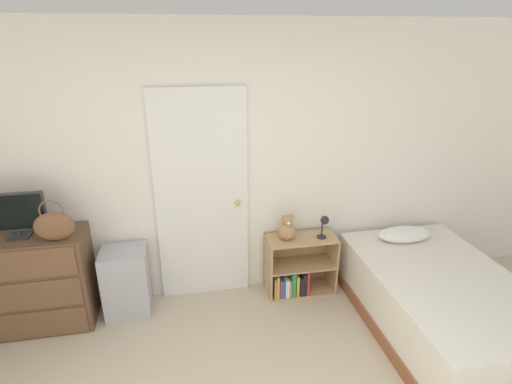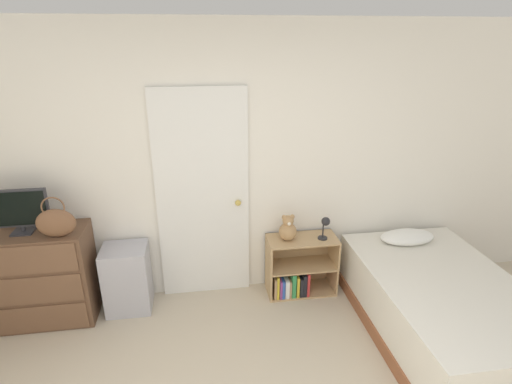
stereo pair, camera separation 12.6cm
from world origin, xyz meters
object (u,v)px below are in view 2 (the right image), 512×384
Objects in this scene: handbag at (56,222)px; storage_bin at (127,278)px; teddy_bear at (288,229)px; tv at (19,210)px; bed at (441,306)px; desk_lamp at (325,224)px; bookshelf at (296,271)px; dresser at (39,277)px.

storage_bin is at bearing 20.10° from handbag.
storage_bin is 1.55m from teddy_bear.
teddy_bear is (2.27, 0.06, -0.37)m from tv.
handbag is 3.26m from bed.
desk_lamp reaches higher than storage_bin.
bookshelf is at bearing 0.57° from storage_bin.
bed is (0.82, -0.73, -0.48)m from desk_lamp.
dresser reaches higher than teddy_bear.
dresser is 0.64m from tv.
bed is (3.40, -0.71, -0.17)m from dresser.
handbag reaches higher than storage_bin.
tv reaches higher than teddy_bear.
tv reaches higher than bookshelf.
storage_bin is 1.61m from bookshelf.
teddy_bear is (-0.10, -0.00, 0.48)m from bookshelf.
bed is (1.16, -0.77, -0.43)m from teddy_bear.
handbag reaches higher than bookshelf.
dresser is 2.25m from teddy_bear.
handbag is (0.31, -0.12, -0.07)m from tv.
teddy_bear is at bearing 146.63° from bed.
desk_lamp is at bearing 138.35° from bed.
dresser is at bearing -178.51° from teddy_bear.
handbag is 1.35× the size of teddy_bear.
desk_lamp is at bearing -6.76° from teddy_bear.
teddy_bear is (1.50, 0.01, 0.38)m from storage_bin.
handbag is at bearing -176.53° from desk_lamp.
bed is (2.67, -0.75, -0.05)m from storage_bin.
bookshelf is (2.06, 0.18, -0.77)m from handbag.
bed is at bearing -11.79° from dresser.
storage_bin is (0.45, 0.17, -0.68)m from handbag.
storage_bin is (0.73, 0.04, -0.12)m from dresser.
desk_lamp is at bearing -9.66° from bookshelf.
handbag is 2.20m from bookshelf.
bed is at bearing -11.70° from tv.
handbag is 1.54× the size of desk_lamp.
desk_lamp is at bearing 3.47° from handbag.
bookshelf is 0.58m from desk_lamp.
bed is at bearing -33.37° from teddy_bear.
tv is (-0.04, 0.00, 0.63)m from dresser.
storage_bin reaches higher than bookshelf.
dresser is 3.47m from bed.
teddy_bear is (1.96, 0.18, -0.30)m from handbag.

